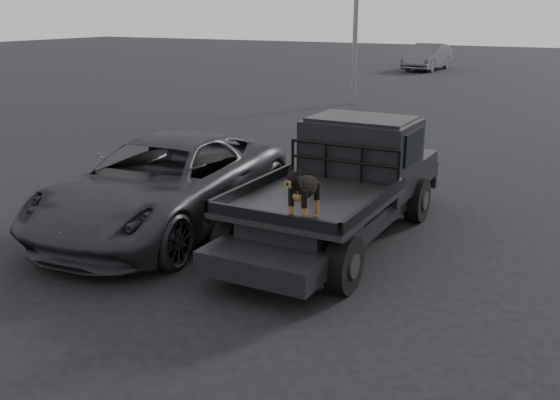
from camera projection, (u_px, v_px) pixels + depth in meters
The scene contains 7 objects.
ground at pixel (315, 296), 7.85m from camera, with size 120.00×120.00×0.00m, color black.
flatbed_ute at pixel (337, 212), 9.65m from camera, with size 2.00×5.40×0.92m, color black, non-canonical shape.
ute_cab at pixel (362, 144), 10.19m from camera, with size 1.72×1.30×0.88m, color black, non-canonical shape.
headache_rack at pixel (343, 163), 9.60m from camera, with size 1.80×0.08×0.55m, color black, non-canonical shape.
dog at pixel (304, 192), 7.73m from camera, with size 0.32×0.60×0.74m, color black, non-canonical shape.
parked_suv at pixel (165, 184), 10.19m from camera, with size 2.42×5.25×1.46m, color #2C2D31.
distant_car_a at pixel (427, 57), 37.29m from camera, with size 1.64×4.69×1.55m, color #4F5054.
Camera 1 is at (3.01, -6.51, 3.45)m, focal length 40.00 mm.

